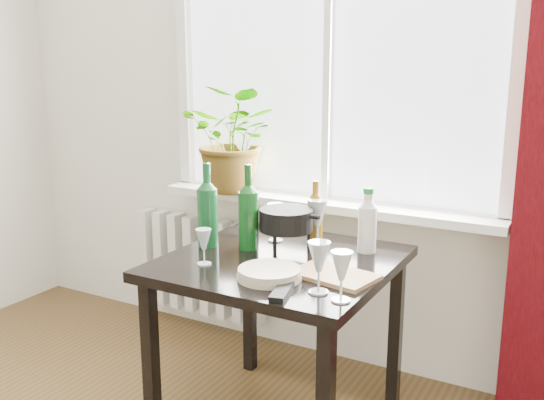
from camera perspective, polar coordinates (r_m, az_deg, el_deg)
The scene contains 18 objects.
window at distance 2.91m, azimuth 5.56°, elevation 14.98°, with size 1.72×0.08×1.62m.
windowsill at distance 2.92m, azimuth 4.68°, elevation -0.34°, with size 1.72×0.20×0.04m.
radiator at distance 3.43m, azimuth -6.77°, elevation -6.09°, with size 0.80×0.10×0.55m.
table at distance 2.41m, azimuth 0.78°, elevation -7.56°, with size 0.85×0.85×0.74m.
potted_plant at distance 3.05m, azimuth -3.53°, elevation 5.73°, with size 0.48×0.42×0.53m, color #3B6D1D.
wine_bottle_left at distance 2.50m, azimuth -6.11°, elevation -0.39°, with size 0.08×0.08×0.36m, color #0D431C, non-canonical shape.
wine_bottle_right at distance 2.45m, azimuth -2.24°, elevation -0.61°, with size 0.08×0.08×0.36m, color #0C3E12, non-canonical shape.
bottle_amber at distance 2.56m, azimuth 4.10°, elevation -1.06°, with size 0.07×0.07×0.27m, color brown, non-canonical shape.
cleaning_bottle at distance 2.45m, azimuth 8.97°, elevation -1.90°, with size 0.07×0.07×0.26m, color silver, non-canonical shape.
wineglass_front_right at distance 2.01m, azimuth 4.42°, elevation -6.29°, with size 0.08×0.08×0.18m, color #B2B8BF, non-canonical shape.
wineglass_far_right at distance 1.95m, azimuth 6.55°, elevation -7.09°, with size 0.07×0.07×0.17m, color silver, non-canonical shape.
wineglass_back_center at distance 2.53m, azimuth 4.30°, elevation -2.05°, with size 0.09×0.09×0.20m, color silver, non-canonical shape.
wineglass_back_left at distance 2.58m, azimuth 0.34°, elevation -2.09°, with size 0.07×0.07×0.17m, color silver, non-canonical shape.
wineglass_front_left at distance 2.30m, azimuth -6.43°, elevation -4.38°, with size 0.06×0.06×0.14m, color silver, non-canonical shape.
plate_stack at distance 2.16m, azimuth -0.24°, elevation -6.92°, with size 0.23×0.23×0.04m, color beige.
fondue_pot at distance 2.46m, azimuth 1.34°, elevation -2.77°, with size 0.25×0.22×0.17m, color black, non-canonical shape.
tv_remote at distance 2.03m, azimuth 0.96°, elevation -8.56°, with size 0.05×0.17×0.02m, color black.
cutting_board at distance 2.18m, azimuth 5.85°, elevation -7.05°, with size 0.29×0.19×0.02m, color #9E7247.
Camera 1 is at (1.17, -0.44, 1.49)m, focal length 40.00 mm.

